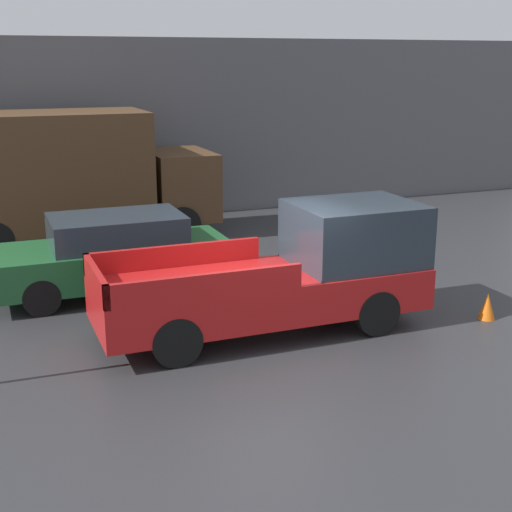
# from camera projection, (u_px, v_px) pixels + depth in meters

# --- Properties ---
(ground_plane) EXTENTS (60.00, 60.00, 0.00)m
(ground_plane) POSITION_uv_depth(u_px,v_px,m) (279.00, 340.00, 12.00)
(ground_plane) COLOR #2D2D30
(building_wall) EXTENTS (28.00, 0.15, 5.16)m
(building_wall) POSITION_uv_depth(u_px,v_px,m) (138.00, 130.00, 20.56)
(building_wall) COLOR #56565B
(building_wall) RESTS_ON ground
(pickup_truck) EXTENTS (5.68, 1.96, 2.14)m
(pickup_truck) POSITION_uv_depth(u_px,v_px,m) (291.00, 273.00, 12.31)
(pickup_truck) COLOR red
(pickup_truck) RESTS_ON ground
(car) EXTENTS (4.69, 1.90, 1.59)m
(car) POSITION_uv_depth(u_px,v_px,m) (113.00, 254.00, 14.22)
(car) COLOR #1E592D
(car) RESTS_ON ground
(delivery_truck) EXTENTS (7.28, 2.54, 3.31)m
(delivery_truck) POSITION_uv_depth(u_px,v_px,m) (58.00, 174.00, 17.87)
(delivery_truck) COLOR #4C331E
(delivery_truck) RESTS_ON ground
(newspaper_box) EXTENTS (0.45, 0.40, 1.09)m
(newspaper_box) POSITION_uv_depth(u_px,v_px,m) (12.00, 211.00, 19.51)
(newspaper_box) COLOR #194CB2
(newspaper_box) RESTS_ON ground
(traffic_cone) EXTENTS (0.30, 0.30, 0.49)m
(traffic_cone) POSITION_uv_depth(u_px,v_px,m) (487.00, 306.00, 12.90)
(traffic_cone) COLOR orange
(traffic_cone) RESTS_ON ground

